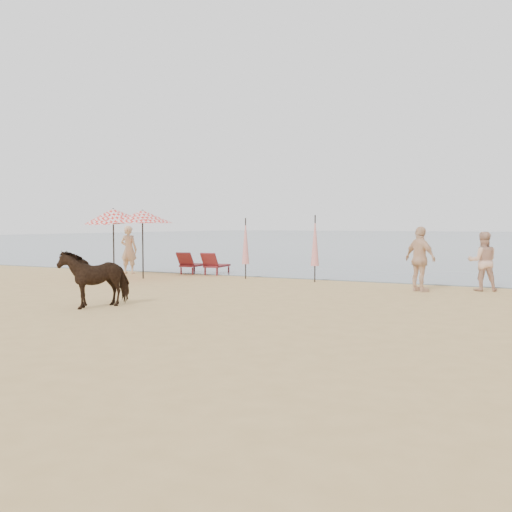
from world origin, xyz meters
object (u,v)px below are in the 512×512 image
(cow, at_px, (95,278))
(beachgoer_left, at_px, (129,250))
(umbrella_open_left_a, at_px, (142,217))
(umbrella_closed_right, at_px, (315,241))
(lounger_cluster_left, at_px, (203,264))
(umbrella_open_left_b, at_px, (113,215))
(beachgoer_right_b, at_px, (420,259))
(umbrella_closed_left, at_px, (246,241))
(beachgoer_right_a, at_px, (483,261))

(cow, bearing_deg, beachgoer_left, 145.26)
(umbrella_open_left_a, height_order, umbrella_closed_right, umbrella_open_left_a)
(lounger_cluster_left, distance_m, umbrella_closed_right, 5.22)
(umbrella_open_left_a, height_order, umbrella_open_left_b, umbrella_open_left_b)
(cow, bearing_deg, beachgoer_right_b, 66.78)
(umbrella_closed_left, bearing_deg, lounger_cluster_left, 158.45)
(umbrella_open_left_b, distance_m, umbrella_closed_right, 7.48)
(cow, distance_m, beachgoer_right_b, 9.17)
(umbrella_closed_left, xyz_separation_m, beachgoer_right_a, (7.98, -0.16, -0.47))
(beachgoer_left, relative_size, beachgoer_right_b, 1.00)
(lounger_cluster_left, xyz_separation_m, beachgoer_right_a, (10.37, -1.11, 0.47))
(lounger_cluster_left, bearing_deg, umbrella_open_left_a, -117.89)
(beachgoer_right_a, bearing_deg, umbrella_open_left_a, -9.24)
(lounger_cluster_left, xyz_separation_m, umbrella_open_left_a, (-0.98, -2.51, 1.83))
(umbrella_closed_right, bearing_deg, beachgoer_left, -178.71)
(beachgoer_right_a, distance_m, beachgoer_right_b, 1.91)
(lounger_cluster_left, distance_m, beachgoer_right_a, 10.44)
(lounger_cluster_left, bearing_deg, beachgoer_right_a, -12.54)
(umbrella_open_left_a, distance_m, beachgoer_left, 2.60)
(umbrella_open_left_a, xyz_separation_m, cow, (3.32, -6.14, -1.55))
(umbrella_open_left_a, relative_size, beachgoer_right_b, 1.31)
(umbrella_open_left_b, bearing_deg, beachgoer_right_b, 6.88)
(lounger_cluster_left, distance_m, umbrella_open_left_a, 3.26)
(umbrella_closed_right, bearing_deg, umbrella_open_left_a, -165.34)
(lounger_cluster_left, distance_m, cow, 8.96)
(umbrella_open_left_a, bearing_deg, umbrella_closed_left, 45.68)
(umbrella_open_left_b, distance_m, beachgoer_left, 2.15)
(umbrella_open_left_b, xyz_separation_m, beachgoer_right_b, (10.93, 0.58, -1.34))
(lounger_cluster_left, height_order, cow, cow)
(cow, bearing_deg, umbrella_closed_left, 110.79)
(beachgoer_left, bearing_deg, umbrella_closed_right, 172.74)
(umbrella_closed_left, bearing_deg, beachgoer_left, -178.18)
(beachgoer_right_a, relative_size, beachgoer_right_b, 0.92)
(umbrella_closed_right, relative_size, cow, 1.41)
(lounger_cluster_left, bearing_deg, umbrella_closed_left, -28.00)
(umbrella_closed_right, height_order, beachgoer_left, umbrella_closed_right)
(lounger_cluster_left, bearing_deg, umbrella_open_left_b, -135.46)
(lounger_cluster_left, height_order, beachgoer_left, beachgoer_left)
(umbrella_closed_left, height_order, cow, umbrella_closed_left)
(umbrella_closed_left, height_order, beachgoer_right_b, umbrella_closed_left)
(umbrella_closed_right, xyz_separation_m, beachgoer_left, (-7.80, -0.18, -0.45))
(umbrella_open_left_a, relative_size, beachgoer_right_a, 1.42)
(umbrella_open_left_a, relative_size, umbrella_closed_left, 1.13)
(umbrella_open_left_b, relative_size, beachgoer_right_b, 1.39)
(umbrella_closed_left, xyz_separation_m, cow, (-0.06, -7.70, -0.67))
(beachgoer_right_b, bearing_deg, umbrella_open_left_b, 37.75)
(umbrella_closed_right, bearing_deg, beachgoer_right_b, -17.53)
(lounger_cluster_left, relative_size, beachgoer_left, 0.95)
(umbrella_open_left_a, bearing_deg, beachgoer_left, 162.56)
(beachgoer_right_b, bearing_deg, cow, 80.25)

